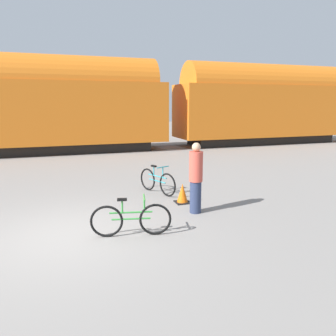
{
  "coord_description": "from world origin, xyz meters",
  "views": [
    {
      "loc": [
        -0.08,
        -6.83,
        2.75
      ],
      "look_at": [
        2.6,
        0.99,
        1.1
      ],
      "focal_mm": 35.0,
      "sensor_mm": 36.0,
      "label": 1
    }
  ],
  "objects_px": {
    "freight_train": "(55,102)",
    "bicycle_teal": "(157,181)",
    "person_in_red": "(196,178)",
    "traffic_cone": "(182,194)",
    "bicycle_green": "(131,219)"
  },
  "relations": [
    {
      "from": "freight_train",
      "to": "bicycle_teal",
      "type": "bearing_deg",
      "value": -74.23
    },
    {
      "from": "bicycle_teal",
      "to": "person_in_red",
      "type": "height_order",
      "value": "person_in_red"
    },
    {
      "from": "person_in_red",
      "to": "traffic_cone",
      "type": "xyz_separation_m",
      "value": [
        -0.01,
        0.88,
        -0.65
      ]
    },
    {
      "from": "bicycle_green",
      "to": "bicycle_teal",
      "type": "height_order",
      "value": "bicycle_teal"
    },
    {
      "from": "freight_train",
      "to": "person_in_red",
      "type": "relative_size",
      "value": 21.72
    },
    {
      "from": "traffic_cone",
      "to": "person_in_red",
      "type": "bearing_deg",
      "value": -89.4
    },
    {
      "from": "bicycle_green",
      "to": "person_in_red",
      "type": "height_order",
      "value": "person_in_red"
    },
    {
      "from": "bicycle_green",
      "to": "traffic_cone",
      "type": "height_order",
      "value": "bicycle_green"
    },
    {
      "from": "bicycle_teal",
      "to": "person_in_red",
      "type": "distance_m",
      "value": 2.17
    },
    {
      "from": "freight_train",
      "to": "traffic_cone",
      "type": "xyz_separation_m",
      "value": [
        3.16,
        -11.07,
        -2.52
      ]
    },
    {
      "from": "freight_train",
      "to": "bicycle_teal",
      "type": "relative_size",
      "value": 25.07
    },
    {
      "from": "bicycle_teal",
      "to": "traffic_cone",
      "type": "height_order",
      "value": "bicycle_teal"
    },
    {
      "from": "person_in_red",
      "to": "bicycle_green",
      "type": "bearing_deg",
      "value": -52.25
    },
    {
      "from": "bicycle_teal",
      "to": "traffic_cone",
      "type": "distance_m",
      "value": 1.25
    },
    {
      "from": "bicycle_teal",
      "to": "traffic_cone",
      "type": "relative_size",
      "value": 2.82
    }
  ]
}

